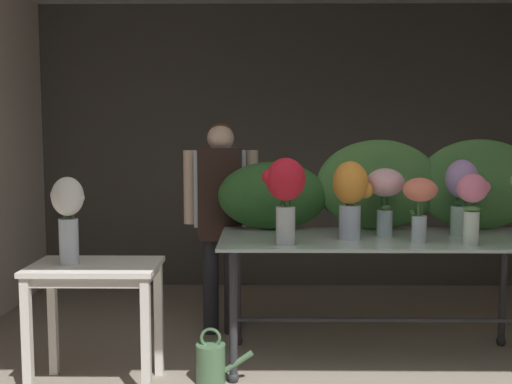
{
  "coord_description": "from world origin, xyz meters",
  "views": [
    {
      "loc": [
        -0.24,
        -2.18,
        1.5
      ],
      "look_at": [
        -0.28,
        1.53,
        1.15
      ],
      "focal_mm": 41.65,
      "sensor_mm": 36.0,
      "label": 1
    }
  ],
  "objects_px": {
    "side_table_white": "(95,283)",
    "vase_lilac_snapdragons": "(462,191)",
    "vase_coral_tulips": "(420,199)",
    "vase_blush_peonies": "(385,190)",
    "display_table_glass": "(380,256)",
    "vase_crimson_roses": "(285,190)",
    "watering_can": "(212,362)",
    "florist": "(221,206)",
    "vase_rosy_freesia": "(472,201)",
    "vase_sunset_ranunculus": "(351,195)",
    "vase_white_roses_tall": "(68,213)"
  },
  "relations": [
    {
      "from": "vase_lilac_snapdragons",
      "to": "vase_blush_peonies",
      "type": "bearing_deg",
      "value": -175.18
    },
    {
      "from": "florist",
      "to": "vase_lilac_snapdragons",
      "type": "height_order",
      "value": "florist"
    },
    {
      "from": "vase_rosy_freesia",
      "to": "vase_coral_tulips",
      "type": "height_order",
      "value": "vase_rosy_freesia"
    },
    {
      "from": "vase_lilac_snapdragons",
      "to": "vase_white_roses_tall",
      "type": "relative_size",
      "value": 0.98
    },
    {
      "from": "display_table_glass",
      "to": "vase_crimson_roses",
      "type": "bearing_deg",
      "value": -156.56
    },
    {
      "from": "vase_sunset_ranunculus",
      "to": "vase_crimson_roses",
      "type": "xyz_separation_m",
      "value": [
        -0.43,
        -0.19,
        0.05
      ]
    },
    {
      "from": "vase_rosy_freesia",
      "to": "vase_lilac_snapdragons",
      "type": "bearing_deg",
      "value": 80.92
    },
    {
      "from": "vase_rosy_freesia",
      "to": "vase_sunset_ranunculus",
      "type": "relative_size",
      "value": 0.87
    },
    {
      "from": "side_table_white",
      "to": "vase_blush_peonies",
      "type": "height_order",
      "value": "vase_blush_peonies"
    },
    {
      "from": "vase_white_roses_tall",
      "to": "watering_can",
      "type": "height_order",
      "value": "vase_white_roses_tall"
    },
    {
      "from": "display_table_glass",
      "to": "vase_sunset_ranunculus",
      "type": "distance_m",
      "value": 0.47
    },
    {
      "from": "vase_crimson_roses",
      "to": "watering_can",
      "type": "distance_m",
      "value": 1.14
    },
    {
      "from": "vase_sunset_ranunculus",
      "to": "vase_white_roses_tall",
      "type": "distance_m",
      "value": 1.73
    },
    {
      "from": "vase_coral_tulips",
      "to": "vase_white_roses_tall",
      "type": "distance_m",
      "value": 2.11
    },
    {
      "from": "vase_blush_peonies",
      "to": "vase_sunset_ranunculus",
      "type": "bearing_deg",
      "value": -156.3
    },
    {
      "from": "vase_crimson_roses",
      "to": "vase_white_roses_tall",
      "type": "bearing_deg",
      "value": -173.52
    },
    {
      "from": "vase_crimson_roses",
      "to": "vase_coral_tulips",
      "type": "height_order",
      "value": "vase_crimson_roses"
    },
    {
      "from": "display_table_glass",
      "to": "vase_blush_peonies",
      "type": "bearing_deg",
      "value": 37.63
    },
    {
      "from": "side_table_white",
      "to": "vase_coral_tulips",
      "type": "relative_size",
      "value": 1.87
    },
    {
      "from": "vase_blush_peonies",
      "to": "side_table_white",
      "type": "bearing_deg",
      "value": -166.09
    },
    {
      "from": "vase_coral_tulips",
      "to": "vase_rosy_freesia",
      "type": "bearing_deg",
      "value": -18.74
    },
    {
      "from": "vase_sunset_ranunculus",
      "to": "vase_coral_tulips",
      "type": "height_order",
      "value": "vase_sunset_ranunculus"
    },
    {
      "from": "florist",
      "to": "vase_blush_peonies",
      "type": "distance_m",
      "value": 1.25
    },
    {
      "from": "florist",
      "to": "vase_sunset_ranunculus",
      "type": "relative_size",
      "value": 3.19
    },
    {
      "from": "vase_white_roses_tall",
      "to": "vase_crimson_roses",
      "type": "bearing_deg",
      "value": 6.48
    },
    {
      "from": "florist",
      "to": "vase_blush_peonies",
      "type": "bearing_deg",
      "value": -26.51
    },
    {
      "from": "display_table_glass",
      "to": "vase_crimson_roses",
      "type": "xyz_separation_m",
      "value": [
        -0.64,
        -0.28,
        0.46
      ]
    },
    {
      "from": "vase_crimson_roses",
      "to": "watering_can",
      "type": "relative_size",
      "value": 1.5
    },
    {
      "from": "display_table_glass",
      "to": "vase_lilac_snapdragons",
      "type": "xyz_separation_m",
      "value": [
        0.54,
        0.07,
        0.42
      ]
    },
    {
      "from": "side_table_white",
      "to": "vase_blush_peonies",
      "type": "distance_m",
      "value": 1.91
    },
    {
      "from": "vase_white_roses_tall",
      "to": "florist",
      "type": "bearing_deg",
      "value": 50.52
    },
    {
      "from": "vase_sunset_ranunculus",
      "to": "vase_white_roses_tall",
      "type": "relative_size",
      "value": 0.98
    },
    {
      "from": "florist",
      "to": "vase_sunset_ranunculus",
      "type": "height_order",
      "value": "florist"
    },
    {
      "from": "display_table_glass",
      "to": "florist",
      "type": "relative_size",
      "value": 1.31
    },
    {
      "from": "florist",
      "to": "vase_crimson_roses",
      "type": "xyz_separation_m",
      "value": [
        0.45,
        -0.85,
        0.2
      ]
    },
    {
      "from": "vase_rosy_freesia",
      "to": "vase_blush_peonies",
      "type": "height_order",
      "value": "vase_blush_peonies"
    },
    {
      "from": "vase_white_roses_tall",
      "to": "vase_sunset_ranunculus",
      "type": "bearing_deg",
      "value": 11.27
    },
    {
      "from": "vase_coral_tulips",
      "to": "vase_lilac_snapdragons",
      "type": "distance_m",
      "value": 0.43
    },
    {
      "from": "side_table_white",
      "to": "vase_lilac_snapdragons",
      "type": "bearing_deg",
      "value": 11.94
    },
    {
      "from": "florist",
      "to": "watering_can",
      "type": "distance_m",
      "value": 1.25
    },
    {
      "from": "vase_lilac_snapdragons",
      "to": "vase_blush_peonies",
      "type": "relative_size",
      "value": 1.12
    },
    {
      "from": "florist",
      "to": "vase_rosy_freesia",
      "type": "distance_m",
      "value": 1.8
    },
    {
      "from": "display_table_glass",
      "to": "vase_coral_tulips",
      "type": "distance_m",
      "value": 0.49
    },
    {
      "from": "vase_lilac_snapdragons",
      "to": "vase_white_roses_tall",
      "type": "height_order",
      "value": "vase_lilac_snapdragons"
    },
    {
      "from": "side_table_white",
      "to": "vase_rosy_freesia",
      "type": "height_order",
      "value": "vase_rosy_freesia"
    },
    {
      "from": "vase_crimson_roses",
      "to": "vase_lilac_snapdragons",
      "type": "xyz_separation_m",
      "value": [
        1.18,
        0.34,
        -0.03
      ]
    },
    {
      "from": "side_table_white",
      "to": "vase_crimson_roses",
      "type": "xyz_separation_m",
      "value": [
        1.12,
        0.14,
        0.53
      ]
    },
    {
      "from": "florist",
      "to": "vase_rosy_freesia",
      "type": "xyz_separation_m",
      "value": [
        1.56,
        -0.87,
        0.14
      ]
    },
    {
      "from": "side_table_white",
      "to": "vase_rosy_freesia",
      "type": "distance_m",
      "value": 2.29
    },
    {
      "from": "vase_sunset_ranunculus",
      "to": "watering_can",
      "type": "distance_m",
      "value": 1.35
    }
  ]
}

